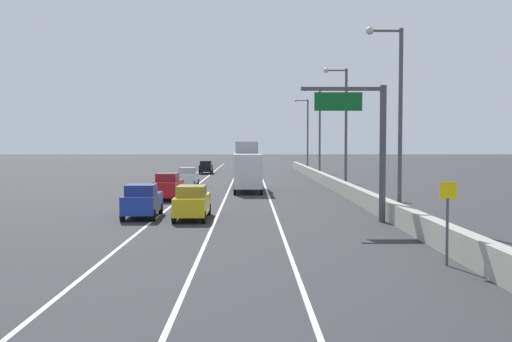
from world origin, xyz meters
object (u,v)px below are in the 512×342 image
at_px(lamp_post_right_second, 396,110).
at_px(lamp_post_right_fourth, 318,127).
at_px(box_truck, 247,168).
at_px(overhead_sign_gantry, 369,136).
at_px(speed_advisory_sign, 448,216).
at_px(lamp_post_right_third, 343,122).
at_px(car_red_0, 168,187).
at_px(car_blue_4, 142,201).
at_px(car_black_2, 206,167).
at_px(car_yellow_1, 192,202).
at_px(lamp_post_right_fifth, 306,130).
at_px(car_white_3, 188,177).

distance_m(lamp_post_right_second, lamp_post_right_fourth, 36.46).
bearing_deg(lamp_post_right_fourth, box_truck, -116.63).
bearing_deg(overhead_sign_gantry, speed_advisory_sign, -87.79).
relative_size(lamp_post_right_third, car_red_0, 2.62).
bearing_deg(overhead_sign_gantry, lamp_post_right_third, 84.97).
distance_m(overhead_sign_gantry, car_blue_4, 13.51).
height_order(car_black_2, car_blue_4, car_blue_4).
bearing_deg(car_yellow_1, lamp_post_right_fifth, 77.86).
distance_m(lamp_post_right_third, box_truck, 9.62).
bearing_deg(car_red_0, box_truck, 55.45).
bearing_deg(lamp_post_right_second, speed_advisory_sign, -96.21).
bearing_deg(car_black_2, lamp_post_right_fifth, 19.56).
bearing_deg(car_white_3, speed_advisory_sign, -70.84).
distance_m(car_yellow_1, car_blue_4, 3.04).
bearing_deg(lamp_post_right_fourth, car_red_0, -119.48).
distance_m(lamp_post_right_fourth, car_black_2, 20.07).
distance_m(car_blue_4, box_truck, 20.24).
bearing_deg(lamp_post_right_third, car_white_3, 155.84).
xyz_separation_m(speed_advisory_sign, car_white_3, (-13.15, 37.86, -0.80)).
xyz_separation_m(lamp_post_right_second, box_truck, (-8.65, 19.73, -4.18)).
height_order(car_red_0, car_white_3, car_red_0).
relative_size(lamp_post_right_second, car_blue_4, 2.48).
bearing_deg(box_truck, car_blue_4, -107.35).
height_order(car_red_0, car_blue_4, car_red_0).
height_order(car_yellow_1, box_truck, box_truck).
height_order(car_white_3, box_truck, box_truck).
xyz_separation_m(speed_advisory_sign, car_yellow_1, (-10.28, 12.93, -0.79)).
relative_size(car_red_0, car_blue_4, 0.95).
distance_m(car_red_0, box_truck, 10.59).
relative_size(speed_advisory_sign, car_yellow_1, 0.63).
distance_m(lamp_post_right_second, lamp_post_right_third, 18.23).
relative_size(lamp_post_right_fourth, car_black_2, 2.38).
distance_m(overhead_sign_gantry, speed_advisory_sign, 11.86).
distance_m(lamp_post_right_third, lamp_post_right_fourth, 18.23).
bearing_deg(speed_advisory_sign, lamp_post_right_third, 87.61).
bearing_deg(overhead_sign_gantry, car_white_3, 115.72).
relative_size(car_red_0, car_yellow_1, 0.88).
height_order(lamp_post_right_second, car_white_3, lamp_post_right_second).
height_order(lamp_post_right_second, car_blue_4, lamp_post_right_second).
height_order(speed_advisory_sign, lamp_post_right_second, lamp_post_right_second).
xyz_separation_m(speed_advisory_sign, box_truck, (-7.22, 32.87, 0.30)).
bearing_deg(car_white_3, box_truck, -40.08).
bearing_deg(car_red_0, lamp_post_right_third, 26.34).
xyz_separation_m(car_yellow_1, car_blue_4, (-2.97, 0.64, 0.01)).
relative_size(lamp_post_right_second, car_white_3, 2.60).
height_order(overhead_sign_gantry, lamp_post_right_fifth, lamp_post_right_fifth).
xyz_separation_m(overhead_sign_gantry, car_white_3, (-12.71, 26.39, -3.76)).
height_order(lamp_post_right_fourth, car_red_0, lamp_post_right_fourth).
height_order(overhead_sign_gantry, car_yellow_1, overhead_sign_gantry).
relative_size(lamp_post_right_third, car_yellow_1, 2.29).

